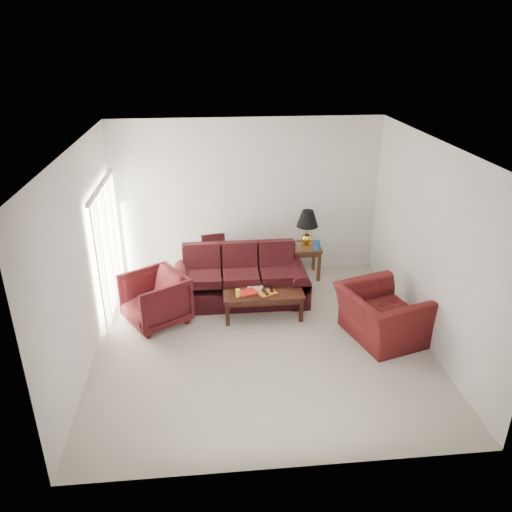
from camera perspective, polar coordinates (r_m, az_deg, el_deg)
The scene contains 19 objects.
floor at distance 7.84m, azimuth 0.62°, elevation -9.57°, with size 5.00×5.00×0.00m, color beige.
blinds at distance 8.61m, azimuth -16.55°, elevation 0.75°, with size 0.10×2.00×2.16m, color silver.
sofa at distance 8.69m, azimuth -1.78°, elevation -2.34°, with size 2.34×1.01×0.96m, color black, non-canonical shape.
throw_pillow at distance 9.30m, azimuth -4.87°, elevation 1.20°, with size 0.43×0.12×0.43m, color black.
end_table at distance 9.70m, azimuth 5.54°, elevation -0.57°, with size 0.58×0.58×0.63m, color #4F291B, non-canonical shape.
table_lamp at distance 9.50m, azimuth 5.87°, elevation 3.21°, with size 0.41×0.41×0.69m, color gold, non-canonical shape.
clock at distance 9.37m, azimuth 4.69°, elevation 1.10°, with size 0.13×0.05×0.13m, color silver.
blue_canister at distance 9.40m, azimuth 6.98°, elevation 1.23°, with size 0.11×0.11×0.18m, color #18499C.
picture_frame at distance 9.68m, azimuth 4.49°, elevation 1.95°, with size 0.12×0.02×0.15m, color white.
floor_lamp at distance 9.38m, azimuth -14.05°, elevation 1.26°, with size 0.27×0.27×1.64m, color white, non-canonical shape.
armchair_left at distance 8.25m, azimuth -11.47°, elevation -4.85°, with size 0.90×0.93×0.84m, color #3B0D10.
armchair_right at distance 7.94m, azimuth 14.08°, elevation -6.52°, with size 1.23×1.07×0.80m, color #491011.
coffee_table at distance 8.38m, azimuth 0.78°, elevation -5.33°, with size 1.32×0.66×0.46m, color black, non-canonical shape.
magazine_red at distance 8.19m, azimuth -0.98°, elevation -4.16°, with size 0.30×0.23×0.02m, color red.
magazine_white at distance 8.34m, azimuth -0.12°, elevation -3.62°, with size 0.25×0.19×0.01m, color silver.
magazine_orange at distance 8.18m, azimuth 1.28°, elevation -4.21°, with size 0.29×0.22×0.02m, color #C05E16.
remote_a at distance 8.16m, azimuth 1.04°, elevation -4.13°, with size 0.05×0.19×0.02m, color black.
remote_b at distance 8.25m, azimuth 1.75°, elevation -3.81°, with size 0.05×0.18×0.02m, color black.
yellow_glass at distance 8.06m, azimuth -2.09°, elevation -4.24°, with size 0.07×0.07×0.13m, color yellow.
Camera 1 is at (-0.73, -6.48, 4.36)m, focal length 35.00 mm.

